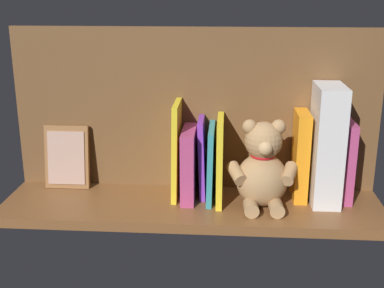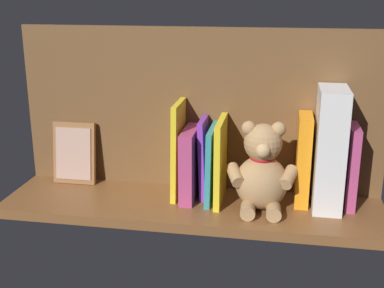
{
  "view_description": "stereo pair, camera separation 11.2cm",
  "coord_description": "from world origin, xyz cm",
  "px_view_note": "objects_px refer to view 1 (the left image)",
  "views": [
    {
      "loc": [
        -7.67,
        107.11,
        47.0
      ],
      "look_at": [
        0.0,
        0.0,
        13.66
      ],
      "focal_mm": 47.68,
      "sensor_mm": 36.0,
      "label": 1
    },
    {
      "loc": [
        -18.81,
        105.72,
        47.0
      ],
      "look_at": [
        0.0,
        0.0,
        13.66
      ],
      "focal_mm": 47.68,
      "sensor_mm": 36.0,
      "label": 2
    }
  ],
  "objects_px": {
    "book_0": "(346,161)",
    "picture_frame_leaning": "(67,157)",
    "dictionary_thick_white": "(327,145)",
    "teddy_bear": "(262,169)"
  },
  "relations": [
    {
      "from": "book_0",
      "to": "picture_frame_leaning",
      "type": "bearing_deg",
      "value": -2.42
    },
    {
      "from": "teddy_bear",
      "to": "picture_frame_leaning",
      "type": "bearing_deg",
      "value": -12.81
    },
    {
      "from": "book_0",
      "to": "picture_frame_leaning",
      "type": "xyz_separation_m",
      "value": [
        0.65,
        -0.03,
        -0.02
      ]
    },
    {
      "from": "dictionary_thick_white",
      "to": "picture_frame_leaning",
      "type": "height_order",
      "value": "dictionary_thick_white"
    },
    {
      "from": "dictionary_thick_white",
      "to": "teddy_bear",
      "type": "relative_size",
      "value": 1.35
    },
    {
      "from": "teddy_bear",
      "to": "book_0",
      "type": "bearing_deg",
      "value": -167.42
    },
    {
      "from": "teddy_bear",
      "to": "picture_frame_leaning",
      "type": "xyz_separation_m",
      "value": [
        0.46,
        -0.08,
        -0.01
      ]
    },
    {
      "from": "book_0",
      "to": "teddy_bear",
      "type": "distance_m",
      "value": 0.2
    },
    {
      "from": "dictionary_thick_white",
      "to": "teddy_bear",
      "type": "bearing_deg",
      "value": 15.25
    },
    {
      "from": "book_0",
      "to": "picture_frame_leaning",
      "type": "relative_size",
      "value": 1.2
    }
  ]
}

